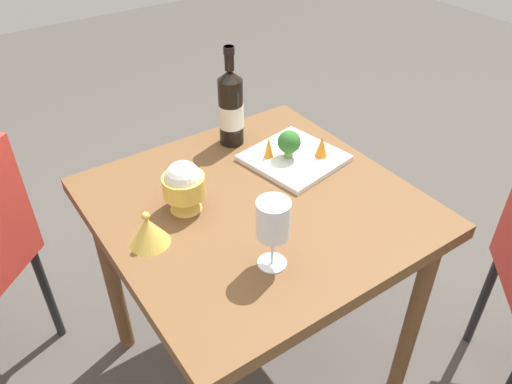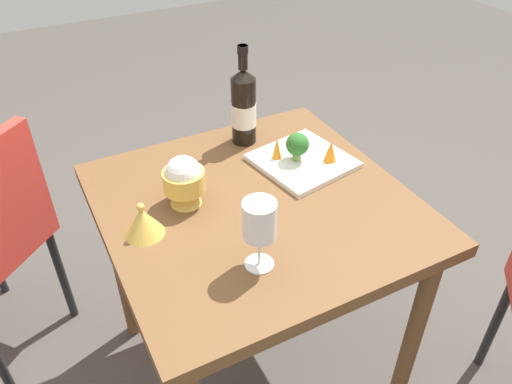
{
  "view_description": "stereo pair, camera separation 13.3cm",
  "coord_description": "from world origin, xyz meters",
  "px_view_note": "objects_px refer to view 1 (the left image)",
  "views": [
    {
      "loc": [
        -0.6,
        -0.87,
        1.56
      ],
      "look_at": [
        0.0,
        0.0,
        0.76
      ],
      "focal_mm": 35.39,
      "sensor_mm": 36.0,
      "label": 1
    },
    {
      "loc": [
        -0.49,
        -0.94,
        1.56
      ],
      "look_at": [
        0.0,
        0.0,
        0.76
      ],
      "focal_mm": 35.39,
      "sensor_mm": 36.0,
      "label": 2
    }
  ],
  "objects_px": {
    "wine_glass": "(273,221)",
    "wine_bottle": "(231,107)",
    "carrot_garnish_right": "(322,146)",
    "rice_bowl_lid": "(148,231)",
    "serving_plate": "(294,158)",
    "broccoli_floret": "(289,142)",
    "carrot_garnish_left": "(269,147)",
    "rice_bowl": "(184,185)"
  },
  "relations": [
    {
      "from": "carrot_garnish_right",
      "to": "wine_bottle",
      "type": "bearing_deg",
      "value": 124.01
    },
    {
      "from": "broccoli_floret",
      "to": "rice_bowl_lid",
      "type": "bearing_deg",
      "value": -169.46
    },
    {
      "from": "rice_bowl_lid",
      "to": "serving_plate",
      "type": "distance_m",
      "value": 0.52
    },
    {
      "from": "carrot_garnish_left",
      "to": "carrot_garnish_right",
      "type": "height_order",
      "value": "same"
    },
    {
      "from": "broccoli_floret",
      "to": "carrot_garnish_left",
      "type": "height_order",
      "value": "broccoli_floret"
    },
    {
      "from": "carrot_garnish_right",
      "to": "rice_bowl_lid",
      "type": "bearing_deg",
      "value": -175.87
    },
    {
      "from": "wine_bottle",
      "to": "broccoli_floret",
      "type": "relative_size",
      "value": 3.62
    },
    {
      "from": "rice_bowl",
      "to": "carrot_garnish_left",
      "type": "xyz_separation_m",
      "value": [
        0.31,
        0.06,
        -0.02
      ]
    },
    {
      "from": "rice_bowl_lid",
      "to": "broccoli_floret",
      "type": "xyz_separation_m",
      "value": [
        0.49,
        0.09,
        0.03
      ]
    },
    {
      "from": "rice_bowl",
      "to": "carrot_garnish_right",
      "type": "height_order",
      "value": "rice_bowl"
    },
    {
      "from": "wine_bottle",
      "to": "serving_plate",
      "type": "height_order",
      "value": "wine_bottle"
    },
    {
      "from": "rice_bowl_lid",
      "to": "wine_glass",
      "type": "bearing_deg",
      "value": -48.37
    },
    {
      "from": "wine_bottle",
      "to": "serving_plate",
      "type": "xyz_separation_m",
      "value": [
        0.1,
        -0.19,
        -0.11
      ]
    },
    {
      "from": "serving_plate",
      "to": "carrot_garnish_left",
      "type": "relative_size",
      "value": 4.39
    },
    {
      "from": "wine_glass",
      "to": "carrot_garnish_right",
      "type": "distance_m",
      "value": 0.47
    },
    {
      "from": "wine_bottle",
      "to": "broccoli_floret",
      "type": "height_order",
      "value": "wine_bottle"
    },
    {
      "from": "wine_bottle",
      "to": "serving_plate",
      "type": "relative_size",
      "value": 1.07
    },
    {
      "from": "wine_glass",
      "to": "carrot_garnish_left",
      "type": "bearing_deg",
      "value": 55.33
    },
    {
      "from": "rice_bowl",
      "to": "carrot_garnish_right",
      "type": "xyz_separation_m",
      "value": [
        0.44,
        -0.03,
        -0.03
      ]
    },
    {
      "from": "rice_bowl_lid",
      "to": "serving_plate",
      "type": "xyz_separation_m",
      "value": [
        0.51,
        0.09,
        -0.03
      ]
    },
    {
      "from": "broccoli_floret",
      "to": "carrot_garnish_left",
      "type": "xyz_separation_m",
      "value": [
        -0.05,
        0.04,
        -0.02
      ]
    },
    {
      "from": "rice_bowl_lid",
      "to": "broccoli_floret",
      "type": "relative_size",
      "value": 1.17
    },
    {
      "from": "rice_bowl_lid",
      "to": "carrot_garnish_left",
      "type": "distance_m",
      "value": 0.46
    },
    {
      "from": "wine_bottle",
      "to": "rice_bowl",
      "type": "height_order",
      "value": "wine_bottle"
    },
    {
      "from": "wine_glass",
      "to": "wine_bottle",
      "type": "bearing_deg",
      "value": 67.25
    },
    {
      "from": "rice_bowl",
      "to": "serving_plate",
      "type": "distance_m",
      "value": 0.38
    },
    {
      "from": "serving_plate",
      "to": "carrot_garnish_right",
      "type": "relative_size",
      "value": 4.46
    },
    {
      "from": "rice_bowl",
      "to": "wine_bottle",
      "type": "bearing_deg",
      "value": 37.49
    },
    {
      "from": "rice_bowl",
      "to": "serving_plate",
      "type": "xyz_separation_m",
      "value": [
        0.37,
        0.02,
        -0.07
      ]
    },
    {
      "from": "rice_bowl",
      "to": "serving_plate",
      "type": "relative_size",
      "value": 0.49
    },
    {
      "from": "serving_plate",
      "to": "carrot_garnish_right",
      "type": "distance_m",
      "value": 0.09
    },
    {
      "from": "serving_plate",
      "to": "carrot_garnish_right",
      "type": "bearing_deg",
      "value": -34.7
    },
    {
      "from": "rice_bowl_lid",
      "to": "carrot_garnish_left",
      "type": "height_order",
      "value": "rice_bowl_lid"
    },
    {
      "from": "wine_bottle",
      "to": "wine_glass",
      "type": "height_order",
      "value": "wine_bottle"
    },
    {
      "from": "wine_bottle",
      "to": "rice_bowl",
      "type": "distance_m",
      "value": 0.35
    },
    {
      "from": "wine_glass",
      "to": "carrot_garnish_left",
      "type": "distance_m",
      "value": 0.44
    },
    {
      "from": "serving_plate",
      "to": "rice_bowl_lid",
      "type": "bearing_deg",
      "value": -170.35
    },
    {
      "from": "wine_bottle",
      "to": "wine_glass",
      "type": "distance_m",
      "value": 0.55
    },
    {
      "from": "rice_bowl",
      "to": "broccoli_floret",
      "type": "distance_m",
      "value": 0.36
    },
    {
      "from": "wine_glass",
      "to": "rice_bowl",
      "type": "xyz_separation_m",
      "value": [
        -0.07,
        0.29,
        -0.05
      ]
    },
    {
      "from": "broccoli_floret",
      "to": "carrot_garnish_left",
      "type": "bearing_deg",
      "value": 143.32
    },
    {
      "from": "wine_bottle",
      "to": "broccoli_floret",
      "type": "bearing_deg",
      "value": -67.47
    }
  ]
}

